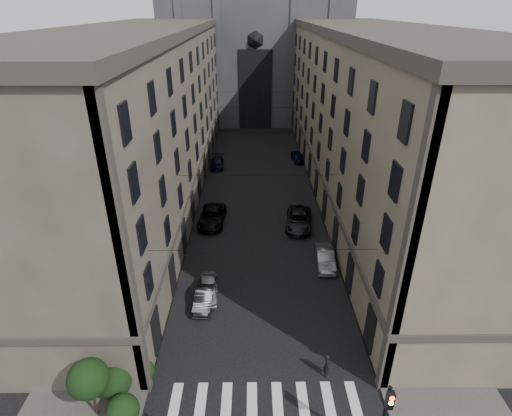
{
  "coord_description": "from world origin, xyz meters",
  "views": [
    {
      "loc": [
        -0.68,
        -10.47,
        20.74
      ],
      "look_at": [
        -0.43,
        12.73,
        8.97
      ],
      "focal_mm": 28.0,
      "sensor_mm": 36.0,
      "label": 1
    }
  ],
  "objects_px": {
    "car_left_midnear": "(204,297)",
    "pedestrian": "(327,365)",
    "traffic_light_right": "(385,416)",
    "car_right_midfar": "(299,219)",
    "gothic_tower": "(255,23)",
    "car_left_near": "(208,289)",
    "car_left_far": "(217,163)",
    "car_left_midfar": "(212,217)",
    "car_right_midnear": "(299,220)",
    "car_right_near": "(325,258)",
    "car_right_far": "(298,157)"
  },
  "relations": [
    {
      "from": "car_left_far",
      "to": "car_right_midfar",
      "type": "bearing_deg",
      "value": -62.15
    },
    {
      "from": "car_left_near",
      "to": "car_right_midnear",
      "type": "bearing_deg",
      "value": 48.9
    },
    {
      "from": "car_right_midfar",
      "to": "pedestrian",
      "type": "xyz_separation_m",
      "value": [
        -0.39,
        -19.35,
        0.2
      ]
    },
    {
      "from": "gothic_tower",
      "to": "car_left_midfar",
      "type": "height_order",
      "value": "gothic_tower"
    },
    {
      "from": "car_left_near",
      "to": "car_left_far",
      "type": "height_order",
      "value": "car_left_near"
    },
    {
      "from": "gothic_tower",
      "to": "car_right_midnear",
      "type": "relative_size",
      "value": 10.24
    },
    {
      "from": "car_left_midnear",
      "to": "car_left_far",
      "type": "height_order",
      "value": "same"
    },
    {
      "from": "car_left_far",
      "to": "car_right_far",
      "type": "relative_size",
      "value": 1.12
    },
    {
      "from": "car_left_near",
      "to": "pedestrian",
      "type": "height_order",
      "value": "pedestrian"
    },
    {
      "from": "car_right_midnear",
      "to": "pedestrian",
      "type": "distance_m",
      "value": 18.99
    },
    {
      "from": "car_right_midnear",
      "to": "car_right_midfar",
      "type": "height_order",
      "value": "car_right_midnear"
    },
    {
      "from": "car_left_midnear",
      "to": "pedestrian",
      "type": "distance_m",
      "value": 10.77
    },
    {
      "from": "car_left_midnear",
      "to": "car_right_midfar",
      "type": "relative_size",
      "value": 0.89
    },
    {
      "from": "car_left_midfar",
      "to": "car_left_far",
      "type": "height_order",
      "value": "car_left_midfar"
    },
    {
      "from": "traffic_light_right",
      "to": "car_right_midfar",
      "type": "height_order",
      "value": "traffic_light_right"
    },
    {
      "from": "car_right_midnear",
      "to": "car_right_far",
      "type": "distance_m",
      "value": 19.77
    },
    {
      "from": "gothic_tower",
      "to": "car_right_near",
      "type": "relative_size",
      "value": 13.47
    },
    {
      "from": "car_right_near",
      "to": "gothic_tower",
      "type": "bearing_deg",
      "value": 98.86
    },
    {
      "from": "car_right_midfar",
      "to": "car_right_near",
      "type": "bearing_deg",
      "value": -83.35
    },
    {
      "from": "gothic_tower",
      "to": "car_right_near",
      "type": "xyz_separation_m",
      "value": [
        5.8,
        -55.83,
        -17.09
      ]
    },
    {
      "from": "car_left_midfar",
      "to": "car_left_midnear",
      "type": "bearing_deg",
      "value": -84.31
    },
    {
      "from": "car_left_midnear",
      "to": "car_right_near",
      "type": "relative_size",
      "value": 0.91
    },
    {
      "from": "car_right_near",
      "to": "car_right_midnear",
      "type": "bearing_deg",
      "value": 105.8
    },
    {
      "from": "car_right_near",
      "to": "car_right_midnear",
      "type": "xyz_separation_m",
      "value": [
        -1.6,
        6.99,
        0.08
      ]
    },
    {
      "from": "gothic_tower",
      "to": "car_left_far",
      "type": "distance_m",
      "value": 36.22
    },
    {
      "from": "car_left_midfar",
      "to": "pedestrian",
      "type": "xyz_separation_m",
      "value": [
        8.86,
        -19.77,
        0.06
      ]
    },
    {
      "from": "car_right_midfar",
      "to": "traffic_light_right",
      "type": "bearing_deg",
      "value": -91.79
    },
    {
      "from": "car_left_midnear",
      "to": "car_right_far",
      "type": "xyz_separation_m",
      "value": [
        10.62,
        31.84,
        0.03
      ]
    },
    {
      "from": "car_left_midfar",
      "to": "pedestrian",
      "type": "distance_m",
      "value": 21.67
    },
    {
      "from": "car_left_midnear",
      "to": "car_left_far",
      "type": "xyz_separation_m",
      "value": [
        -1.28,
        29.62,
        0.0
      ]
    },
    {
      "from": "pedestrian",
      "to": "car_right_midnear",
      "type": "bearing_deg",
      "value": 5.62
    },
    {
      "from": "car_right_midfar",
      "to": "pedestrian",
      "type": "bearing_deg",
      "value": -95.96
    },
    {
      "from": "traffic_light_right",
      "to": "car_right_near",
      "type": "bearing_deg",
      "value": 89.34
    },
    {
      "from": "car_left_midnear",
      "to": "car_right_far",
      "type": "relative_size",
      "value": 0.99
    },
    {
      "from": "car_left_midfar",
      "to": "pedestrian",
      "type": "height_order",
      "value": "pedestrian"
    },
    {
      "from": "gothic_tower",
      "to": "pedestrian",
      "type": "relative_size",
      "value": 34.43
    },
    {
      "from": "car_left_midfar",
      "to": "car_right_near",
      "type": "xyz_separation_m",
      "value": [
        10.74,
        -7.78,
        -0.07
      ]
    },
    {
      "from": "car_left_near",
      "to": "car_right_near",
      "type": "distance_m",
      "value": 10.87
    },
    {
      "from": "car_left_far",
      "to": "pedestrian",
      "type": "xyz_separation_m",
      "value": [
        9.61,
        -36.44,
        0.2
      ]
    },
    {
      "from": "car_left_midfar",
      "to": "car_right_midnear",
      "type": "distance_m",
      "value": 9.18
    },
    {
      "from": "car_left_near",
      "to": "car_left_midfar",
      "type": "height_order",
      "value": "car_left_midfar"
    },
    {
      "from": "car_left_near",
      "to": "car_right_midnear",
      "type": "height_order",
      "value": "car_right_midnear"
    },
    {
      "from": "traffic_light_right",
      "to": "car_right_midnear",
      "type": "bearing_deg",
      "value": 93.31
    },
    {
      "from": "car_left_near",
      "to": "car_right_far",
      "type": "bearing_deg",
      "value": 67.05
    },
    {
      "from": "gothic_tower",
      "to": "car_left_near",
      "type": "relative_size",
      "value": 14.51
    },
    {
      "from": "car_left_near",
      "to": "car_right_midfar",
      "type": "height_order",
      "value": "car_left_near"
    },
    {
      "from": "car_right_midnear",
      "to": "car_right_midfar",
      "type": "relative_size",
      "value": 1.28
    },
    {
      "from": "car_right_near",
      "to": "car_right_far",
      "type": "bearing_deg",
      "value": 92.06
    },
    {
      "from": "car_left_midfar",
      "to": "car_left_far",
      "type": "relative_size",
      "value": 1.26
    },
    {
      "from": "gothic_tower",
      "to": "car_right_midfar",
      "type": "distance_m",
      "value": 51.6
    }
  ]
}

